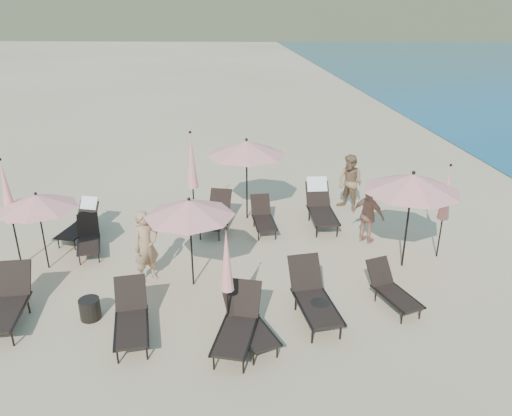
{
  "coord_description": "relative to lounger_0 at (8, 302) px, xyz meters",
  "views": [
    {
      "loc": [
        -1.16,
        -8.48,
        6.15
      ],
      "look_at": [
        0.01,
        3.5,
        1.1
      ],
      "focal_mm": 35.0,
      "sensor_mm": 36.0,
      "label": 1
    }
  ],
  "objects": [
    {
      "name": "ground",
      "position": [
        5.34,
        -0.56,
        -0.48
      ],
      "size": [
        800.0,
        800.0,
        0.0
      ],
      "primitive_type": "plane",
      "color": "#D6BA8C",
      "rests_on": "ground"
    },
    {
      "name": "lounger_0",
      "position": [
        0.0,
        0.0,
        0.0
      ],
      "size": [
        0.75,
        1.81,
        1.02
      ],
      "rotation": [
        0.0,
        0.0,
        0.04
      ],
      "color": "black",
      "rests_on": "ground"
    },
    {
      "name": "lounger_1",
      "position": [
        2.55,
        -0.72,
        -0.03
      ],
      "size": [
        0.83,
        1.74,
        0.96
      ],
      "rotation": [
        0.0,
        0.0,
        0.12
      ],
      "color": "black",
      "rests_on": "ground"
    },
    {
      "name": "lounger_2",
      "position": [
        4.61,
        -1.16,
        -0.02
      ],
      "size": [
        1.11,
        1.84,
        0.99
      ],
      "rotation": [
        0.0,
        0.0,
        -0.29
      ],
      "color": "black",
      "rests_on": "ground"
    },
    {
      "name": "lounger_3",
      "position": [
        4.83,
        -1.05,
        -0.06
      ],
      "size": [
        1.08,
        1.66,
        0.89
      ],
      "rotation": [
        0.0,
        0.0,
        0.34
      ],
      "color": "black",
      "rests_on": "ground"
    },
    {
      "name": "lounger_4",
      "position": [
        6.22,
        -0.4,
        0.02
      ],
      "size": [
        0.9,
        1.91,
        1.06
      ],
      "rotation": [
        0.0,
        0.0,
        0.11
      ],
      "color": "black",
      "rests_on": "ground"
    },
    {
      "name": "lounger_5",
      "position": [
        7.99,
        -0.15,
        -0.09
      ],
      "size": [
        0.96,
        1.56,
        0.84
      ],
      "rotation": [
        0.0,
        0.0,
        0.3
      ],
      "color": "black",
      "rests_on": "ground"
    },
    {
      "name": "lounger_6",
      "position": [
        0.57,
        3.98,
        -0.01
      ],
      "size": [
        1.01,
        1.65,
        0.97
      ],
      "rotation": [
        0.0,
        0.0,
        -0.31
      ],
      "color": "black",
      "rests_on": "ground"
    },
    {
      "name": "lounger_7",
      "position": [
        0.97,
        3.01,
        -0.09
      ],
      "size": [
        0.81,
        1.54,
        0.84
      ],
      "rotation": [
        0.0,
        0.0,
        0.18
      ],
      "color": "black",
      "rests_on": "ground"
    },
    {
      "name": "lounger_8",
      "position": [
        4.32,
        4.14,
        -0.02
      ],
      "size": [
        1.06,
        1.8,
        0.97
      ],
      "rotation": [
        0.0,
        0.0,
        -0.26
      ],
      "color": "black",
      "rests_on": "ground"
    },
    {
      "name": "lounger_9",
      "position": [
        5.65,
        3.94,
        -0.08
      ],
      "size": [
        0.64,
        1.52,
        0.86
      ],
      "rotation": [
        0.0,
        0.0,
        0.05
      ],
      "color": "black",
      "rests_on": "ground"
    },
    {
      "name": "lounger_10",
      "position": [
        7.39,
        4.25,
        0.09
      ],
      "size": [
        0.74,
        1.93,
        1.2
      ],
      "rotation": [
        0.0,
        0.0,
        -0.02
      ],
      "color": "black",
      "rests_on": "ground"
    },
    {
      "name": "umbrella_open_0",
      "position": [
        0.12,
        2.24,
        1.29
      ],
      "size": [
        1.86,
        1.86,
        2.0
      ],
      "color": "black",
      "rests_on": "ground"
    },
    {
      "name": "umbrella_open_1",
      "position": [
        3.71,
        1.11,
        1.45
      ],
      "size": [
        2.03,
        2.03,
        2.18
      ],
      "color": "black",
      "rests_on": "ground"
    },
    {
      "name": "umbrella_open_2",
      "position": [
        8.88,
        1.5,
        1.72
      ],
      "size": [
        2.31,
        2.31,
        2.49
      ],
      "color": "black",
      "rests_on": "ground"
    },
    {
      "name": "umbrella_open_3",
      "position": [
        5.26,
        4.79,
        1.72
      ],
      "size": [
        2.32,
        2.32,
        2.49
      ],
      "color": "black",
      "rests_on": "ground"
    },
    {
      "name": "umbrella_closed_0",
      "position": [
        4.44,
        -0.8,
        1.14
      ],
      "size": [
        0.27,
        0.27,
        2.33
      ],
      "color": "black",
      "rests_on": "ground"
    },
    {
      "name": "umbrella_closed_1",
      "position": [
        9.95,
        1.87,
        1.27
      ],
      "size": [
        0.29,
        0.29,
        2.51
      ],
      "color": "black",
      "rests_on": "ground"
    },
    {
      "name": "umbrella_closed_2",
      "position": [
        -0.6,
        2.44,
        1.47
      ],
      "size": [
        0.33,
        0.33,
        2.8
      ],
      "color": "black",
      "rests_on": "ground"
    },
    {
      "name": "umbrella_closed_3",
      "position": [
        3.69,
        4.35,
        1.51
      ],
      "size": [
        0.33,
        0.33,
        2.86
      ],
      "color": "black",
      "rests_on": "ground"
    },
    {
      "name": "side_table_0",
      "position": [
        1.61,
        -0.04,
        -0.25
      ],
      "size": [
        0.43,
        0.43,
        0.46
      ],
      "primitive_type": "cylinder",
      "color": "black",
      "rests_on": "ground"
    },
    {
      "name": "side_table_1",
      "position": [
        6.33,
        -0.56,
        -0.27
      ],
      "size": [
        0.39,
        0.39,
        0.42
      ],
      "primitive_type": "cylinder",
      "color": "black",
      "rests_on": "ground"
    },
    {
      "name": "beachgoer_a",
      "position": [
        2.65,
        1.43,
        0.4
      ],
      "size": [
        0.76,
        0.71,
        1.75
      ],
      "primitive_type": "imported",
      "rotation": [
        0.0,
        0.0,
        0.61
      ],
      "color": "tan",
      "rests_on": "ground"
    },
    {
      "name": "beachgoer_b",
      "position": [
        8.51,
        5.18,
        0.41
      ],
      "size": [
        1.06,
        1.09,
        1.77
      ],
      "primitive_type": "imported",
      "rotation": [
        0.0,
        0.0,
        -0.91
      ],
      "color": "#8E6A49",
      "rests_on": "ground"
    },
    {
      "name": "beachgoer_c",
      "position": [
        8.38,
        2.88,
        0.31
      ],
      "size": [
        0.92,
        0.94,
        1.58
      ],
      "primitive_type": "imported",
      "rotation": [
        0.0,
        0.0,
        2.33
      ],
      "color": "tan",
      "rests_on": "ground"
    }
  ]
}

